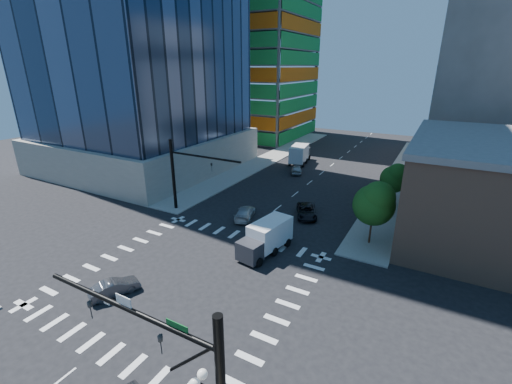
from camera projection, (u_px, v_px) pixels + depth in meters
The scene contains 14 objects.
ground at pixel (189, 278), 29.92m from camera, with size 160.00×160.00×0.00m, color black.
road_markings at pixel (189, 278), 29.92m from camera, with size 20.00×20.00×0.01m, color silver.
sidewalk_ne at pixel (402, 177), 57.12m from camera, with size 5.00×60.00×0.15m, color gray.
sidewalk_nw at pixel (268, 159), 68.44m from camera, with size 5.00×60.00×0.15m, color gray.
construction_building at pixel (256, 36), 84.74m from camera, with size 25.16×34.50×70.60m.
signal_mast_nw at pixel (182, 170), 42.00m from camera, with size 10.20×0.40×9.00m.
tree_south at pixel (375, 203), 34.02m from camera, with size 4.16×4.16×6.82m.
tree_north at pixel (395, 178), 43.99m from camera, with size 3.54×3.52×5.78m.
car_nb_far at pixel (307, 211), 42.10m from camera, with size 2.29×4.98×1.38m, color black.
car_sb_near at pixel (245, 213), 41.61m from camera, with size 1.95×4.80×1.39m, color silver.
car_sb_mid at pixel (297, 169), 59.14m from camera, with size 1.78×4.43×1.51m, color #94979A.
car_sb_cross at pixel (114, 288), 27.62m from camera, with size 1.36×3.91×1.29m, color #4B4B50.
box_truck_near at pixel (264, 241), 33.55m from camera, with size 3.46×6.24×3.10m.
box_truck_far at pixel (300, 155), 65.37m from camera, with size 3.90×7.09×3.53m.
Camera 1 is at (17.44, -19.46, 17.44)m, focal length 24.00 mm.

